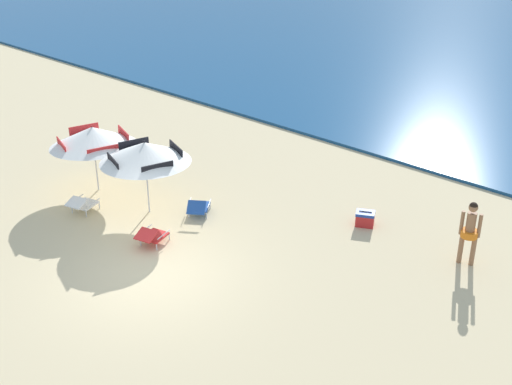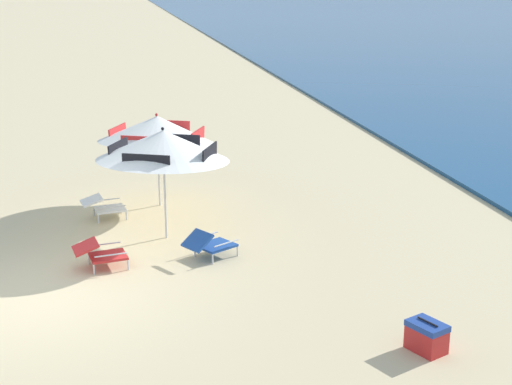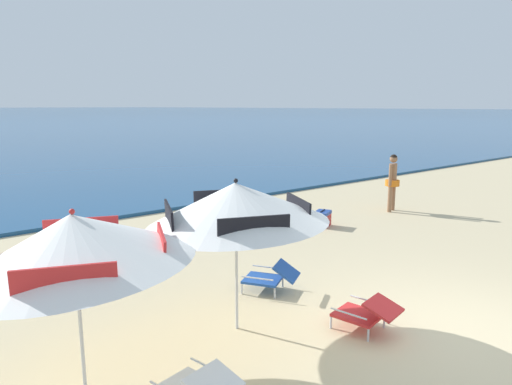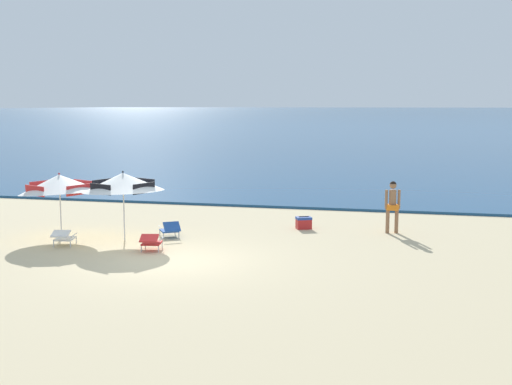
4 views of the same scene
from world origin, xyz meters
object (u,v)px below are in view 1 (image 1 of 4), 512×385
lounge_chair_under_umbrella (152,236)px  cooler_box (365,219)px  lounge_chair_beside_umbrella (82,204)px  beach_umbrella_striped_second (93,137)px  beach_umbrella_striped_main (145,152)px  person_standing_near_shore (470,229)px  lounge_chair_facing_sea (198,207)px

lounge_chair_under_umbrella → cooler_box: lounge_chair_under_umbrella is taller
lounge_chair_under_umbrella → lounge_chair_beside_umbrella: lounge_chair_under_umbrella is taller
beach_umbrella_striped_second → lounge_chair_under_umbrella: size_ratio=3.68×
beach_umbrella_striped_main → cooler_box: size_ratio=5.86×
cooler_box → lounge_chair_beside_umbrella: bearing=-146.1°
lounge_chair_under_umbrella → person_standing_near_shore: (6.55, 4.22, 0.70)m
lounge_chair_facing_sea → person_standing_near_shore: (6.69, 2.35, 0.71)m
lounge_chair_beside_umbrella → lounge_chair_facing_sea: lounge_chair_facing_sea is taller
lounge_chair_under_umbrella → cooler_box: bearing=49.4°
person_standing_near_shore → cooler_box: person_standing_near_shore is taller
lounge_chair_under_umbrella → lounge_chair_beside_umbrella: bearing=-179.6°
lounge_chair_facing_sea → cooler_box: (3.81, 2.41, -0.07)m
lounge_chair_facing_sea → person_standing_near_shore: bearing=19.4°
lounge_chair_facing_sea → cooler_box: bearing=32.4°
beach_umbrella_striped_second → person_standing_near_shore: bearing=17.0°
lounge_chair_beside_umbrella → lounge_chair_facing_sea: bearing=36.1°
person_standing_near_shore → cooler_box: bearing=178.9°
lounge_chair_under_umbrella → person_standing_near_shore: person_standing_near_shore is taller
lounge_chair_under_umbrella → lounge_chair_facing_sea: size_ratio=0.93×
lounge_chair_beside_umbrella → cooler_box: size_ratio=1.60×
lounge_chair_facing_sea → cooler_box: lounge_chair_facing_sea is taller
beach_umbrella_striped_second → lounge_chair_beside_umbrella: bearing=-57.4°
beach_umbrella_striped_main → beach_umbrella_striped_second: bearing=-179.4°
beach_umbrella_striped_main → beach_umbrella_striped_second: (-2.12, -0.02, -0.11)m
lounge_chair_under_umbrella → person_standing_near_shore: bearing=32.8°
lounge_chair_facing_sea → beach_umbrella_striped_main: bearing=-150.4°
lounge_chair_under_umbrella → person_standing_near_shore: size_ratio=0.57×
beach_umbrella_striped_second → lounge_chair_facing_sea: 3.69m
lounge_chair_under_umbrella → lounge_chair_beside_umbrella: size_ratio=1.00×
lounge_chair_facing_sea → person_standing_near_shore: person_standing_near_shore is taller
lounge_chair_under_umbrella → lounge_chair_facing_sea: lounge_chair_facing_sea is taller
beach_umbrella_striped_second → lounge_chair_facing_sea: beach_umbrella_striped_second is taller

